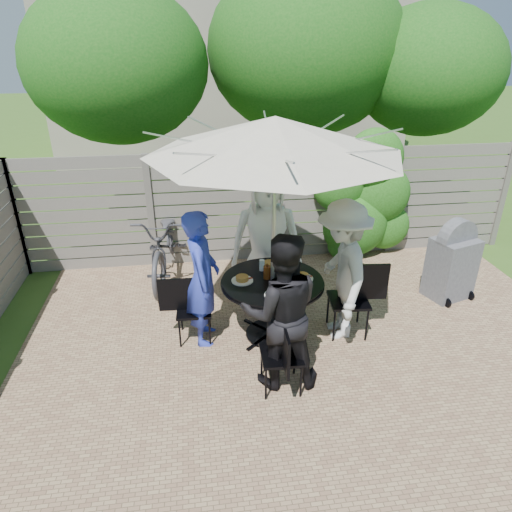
{
  "coord_description": "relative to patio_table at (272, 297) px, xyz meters",
  "views": [
    {
      "loc": [
        -1.32,
        -3.91,
        3.42
      ],
      "look_at": [
        -0.62,
        0.98,
        1.03
      ],
      "focal_mm": 32.0,
      "sensor_mm": 36.0,
      "label": 1
    }
  ],
  "objects": [
    {
      "name": "glass_front",
      "position": [
        0.09,
        -0.27,
        0.31
      ],
      "size": [
        0.07,
        0.07,
        0.14
      ],
      "primitive_type": "cylinder",
      "color": "silver",
      "rests_on": "patio_table"
    },
    {
      "name": "plate_back",
      "position": [
        0.03,
        0.36,
        0.27
      ],
      "size": [
        0.26,
        0.26,
        0.06
      ],
      "color": "white",
      "rests_on": "patio_table"
    },
    {
      "name": "backyard_envelope",
      "position": [
        0.54,
        9.51,
        2.05
      ],
      "size": [
        60.0,
        60.0,
        5.0
      ],
      "color": "#35571B",
      "rests_on": "ground"
    },
    {
      "name": "person_left",
      "position": [
        -0.83,
        0.06,
        0.29
      ],
      "size": [
        0.45,
        0.65,
        1.7
      ],
      "primitive_type": "imported",
      "rotation": [
        0.0,
        0.0,
        7.78
      ],
      "color": "#2938B2",
      "rests_on": "ground"
    },
    {
      "name": "chair_right",
      "position": [
        0.96,
        -0.07,
        -0.27
      ],
      "size": [
        0.72,
        0.51,
        0.97
      ],
      "rotation": [
        0.0,
        0.0,
        3.05
      ],
      "color": "black",
      "rests_on": "ground"
    },
    {
      "name": "person_right",
      "position": [
        0.83,
        -0.06,
        0.33
      ],
      "size": [
        0.74,
        1.19,
        1.77
      ],
      "primitive_type": "imported",
      "rotation": [
        0.0,
        0.0,
        4.64
      ],
      "color": "beige",
      "rests_on": "ground"
    },
    {
      "name": "glass_right",
      "position": [
        0.27,
        0.09,
        0.31
      ],
      "size": [
        0.07,
        0.07,
        0.14
      ],
      "primitive_type": "cylinder",
      "color": "silver",
      "rests_on": "patio_table"
    },
    {
      "name": "person_back",
      "position": [
        0.06,
        0.83,
        0.42
      ],
      "size": [
        0.99,
        0.69,
        1.95
      ],
      "primitive_type": "imported",
      "rotation": [
        0.0,
        0.0,
        6.21
      ],
      "color": "white",
      "rests_on": "ground"
    },
    {
      "name": "glass_back",
      "position": [
        -0.09,
        0.27,
        0.31
      ],
      "size": [
        0.07,
        0.07,
        0.14
      ],
      "primitive_type": "cylinder",
      "color": "silver",
      "rests_on": "patio_table"
    },
    {
      "name": "plate_right",
      "position": [
        0.36,
        -0.03,
        0.27
      ],
      "size": [
        0.26,
        0.26,
        0.06
      ],
      "color": "white",
      "rests_on": "patio_table"
    },
    {
      "name": "bbq_grill",
      "position": [
        2.67,
        0.59,
        -0.01
      ],
      "size": [
        0.7,
        0.61,
        1.2
      ],
      "rotation": [
        0.0,
        0.0,
        0.31
      ],
      "color": "slate",
      "rests_on": "ground"
    },
    {
      "name": "umbrella",
      "position": [
        -0.0,
        0.0,
        1.94
      ],
      "size": [
        2.97,
        2.97,
        2.69
      ],
      "rotation": [
        0.0,
        0.0,
        -0.07
      ],
      "color": "silver",
      "rests_on": "ground"
    },
    {
      "name": "chair_left",
      "position": [
        -0.96,
        0.07,
        -0.3
      ],
      "size": [
        0.63,
        0.43,
        0.86
      ],
      "rotation": [
        0.0,
        0.0,
        6.24
      ],
      "color": "black",
      "rests_on": "ground"
    },
    {
      "name": "patio_table",
      "position": [
        0.0,
        0.0,
        0.0
      ],
      "size": [
        1.3,
        1.3,
        0.8
      ],
      "rotation": [
        0.0,
        0.0,
        -0.07
      ],
      "color": "black",
      "rests_on": "ground"
    },
    {
      "name": "person_front",
      "position": [
        -0.06,
        -0.83,
        0.32
      ],
      "size": [
        0.89,
        0.72,
        1.75
      ],
      "primitive_type": "imported",
      "rotation": [
        0.0,
        0.0,
        3.07
      ],
      "color": "black",
      "rests_on": "ground"
    },
    {
      "name": "plate_front",
      "position": [
        -0.03,
        -0.36,
        0.27
      ],
      "size": [
        0.26,
        0.26,
        0.06
      ],
      "color": "white",
      "rests_on": "patio_table"
    },
    {
      "name": "bicycle",
      "position": [
        -1.32,
        1.82,
        -0.0
      ],
      "size": [
        1.0,
        2.19,
        1.11
      ],
      "primitive_type": "imported",
      "rotation": [
        0.0,
        0.0,
        -0.13
      ],
      "color": "#333338",
      "rests_on": "ground"
    },
    {
      "name": "syrup_jug",
      "position": [
        -0.06,
        0.05,
        0.32
      ],
      "size": [
        0.09,
        0.09,
        0.16
      ],
      "primitive_type": "cylinder",
      "color": "#59280C",
      "rests_on": "patio_table"
    },
    {
      "name": "plate_left",
      "position": [
        -0.36,
        0.03,
        0.27
      ],
      "size": [
        0.26,
        0.26,
        0.06
      ],
      "color": "white",
      "rests_on": "patio_table"
    },
    {
      "name": "chair_back",
      "position": [
        0.07,
        0.96,
        -0.26
      ],
      "size": [
        0.54,
        0.74,
        0.98
      ],
      "rotation": [
        0.0,
        0.0,
        4.55
      ],
      "color": "black",
      "rests_on": "ground"
    },
    {
      "name": "chair_front",
      "position": [
        -0.07,
        -0.96,
        -0.29
      ],
      "size": [
        0.44,
        0.64,
        0.88
      ],
      "rotation": [
        0.0,
        0.0,
        1.54
      ],
      "color": "black",
      "rests_on": "ground"
    },
    {
      "name": "coffee_cup",
      "position": [
        0.12,
        0.21,
        0.3
      ],
      "size": [
        0.08,
        0.08,
        0.12
      ],
      "primitive_type": "cylinder",
      "color": "#C6B293",
      "rests_on": "patio_table"
    }
  ]
}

